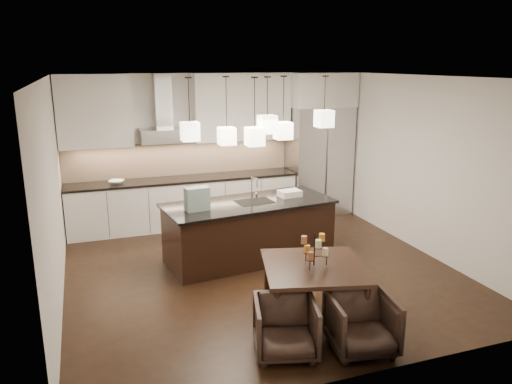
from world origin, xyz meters
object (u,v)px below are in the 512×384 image
object	(u,v)px
armchair_left	(286,327)
refrigerator	(319,161)
island_body	(249,232)
armchair_right	(362,323)
dining_table	(313,292)

from	to	relation	value
armchair_left	refrigerator	bearing A→B (deg)	75.25
island_body	armchair_right	world-z (taller)	island_body
dining_table	island_body	bearing A→B (deg)	107.75
armchair_right	armchair_left	bearing A→B (deg)	174.43
island_body	armchair_left	size ratio (longest dim) A/B	3.78
refrigerator	armchair_right	distance (m)	5.12
dining_table	armchair_left	world-z (taller)	dining_table
armchair_left	armchair_right	xyz separation A→B (m)	(0.79, -0.21, 0.01)
island_body	armchair_right	distance (m)	2.85
island_body	refrigerator	bearing A→B (deg)	34.95
island_body	dining_table	xyz separation A→B (m)	(0.11, -2.06, -0.09)
island_body	armchair_left	world-z (taller)	island_body
armchair_left	armchair_right	bearing A→B (deg)	0.40
refrigerator	dining_table	size ratio (longest dim) A/B	1.86
dining_table	armchair_left	distance (m)	0.82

